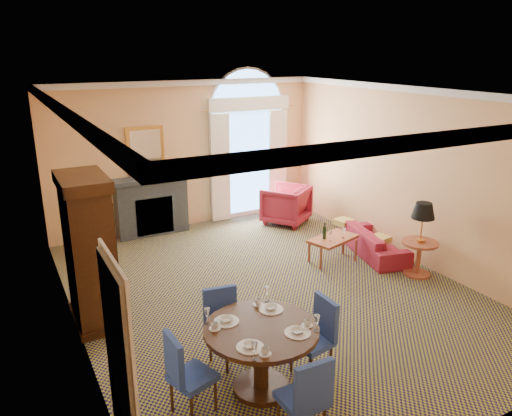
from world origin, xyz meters
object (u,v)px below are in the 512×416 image
dining_table (261,344)px  armoire (90,253)px  side_table (421,230)px  sofa (375,242)px  armchair (286,205)px  coffee_table (333,240)px

dining_table → armoire: bearing=118.6°
dining_table → side_table: (3.93, 1.44, 0.23)m
sofa → side_table: 1.23m
armchair → side_table: size_ratio=0.73×
dining_table → side_table: size_ratio=1.01×
side_table → coffee_table: bearing=129.6°
armchair → side_table: 3.55m
coffee_table → side_table: size_ratio=0.81×
dining_table → side_table: side_table is taller
armoire → armchair: armoire is taller
side_table → armoire: bearing=168.3°
armoire → coffee_table: size_ratio=2.08×
sofa → armchair: bearing=26.9°
sofa → dining_table: bearing=137.0°
armoire → sofa: size_ratio=1.26×
armoire → dining_table: 2.93m
sofa → side_table: (0.05, -1.08, 0.59)m
sofa → side_table: side_table is taller
armchair → coffee_table: armchair is taller
sofa → armoire: bearing=103.8°
armoire → dining_table: (1.39, -2.54, -0.45)m
armoire → armchair: 5.32m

